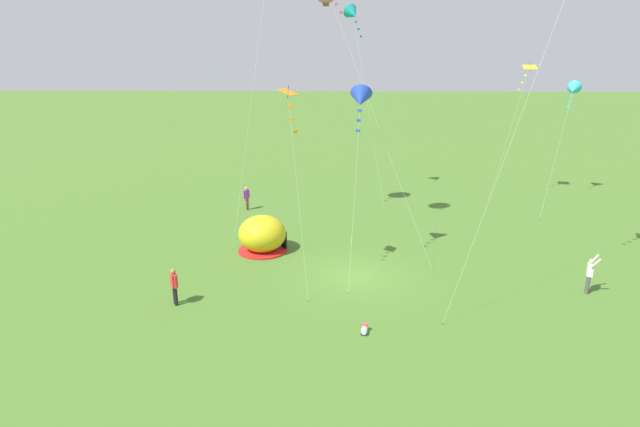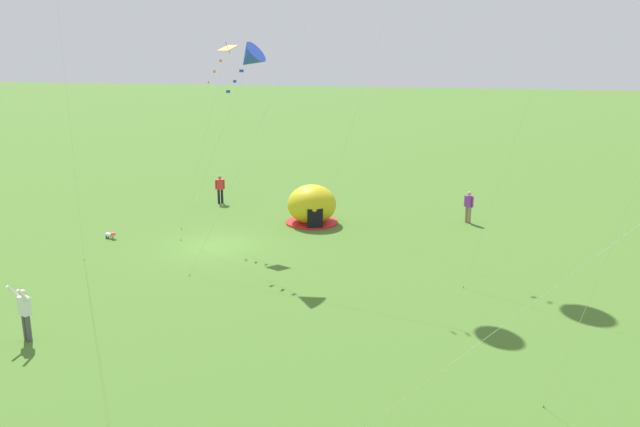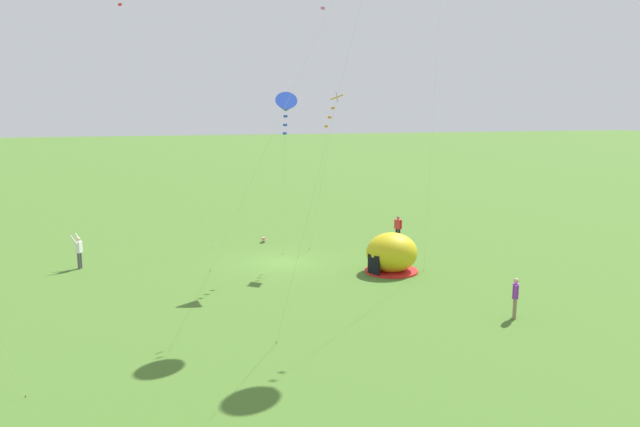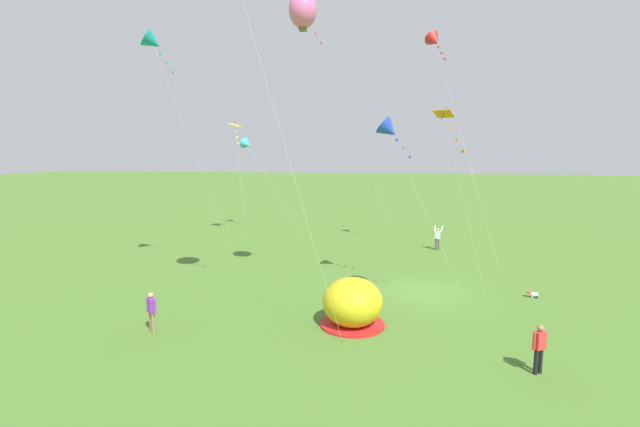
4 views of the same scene
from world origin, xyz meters
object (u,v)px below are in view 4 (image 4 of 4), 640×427
at_px(kite_teal, 153,42).
at_px(kite_orange, 448,124).
at_px(person_center_field, 539,346).
at_px(kite_cyan, 247,145).
at_px(person_watching_sky, 152,310).
at_px(person_near_tent, 438,237).
at_px(toddler_crawling, 533,294).
at_px(kite_red, 435,41).
at_px(kite_blue, 389,130).
at_px(kite_pink, 303,10).
at_px(popup_tent, 353,303).
at_px(kite_yellow, 235,128).

height_order(kite_teal, kite_orange, kite_teal).
distance_m(person_center_field, kite_cyan, 32.46).
relative_size(person_watching_sky, person_near_tent, 0.91).
bearing_deg(person_center_field, toddler_crawling, -14.79).
bearing_deg(kite_cyan, kite_teal, -177.75).
bearing_deg(person_watching_sky, kite_red, -36.55).
relative_size(person_center_field, kite_blue, 0.18).
bearing_deg(person_center_field, kite_blue, 32.70).
bearing_deg(kite_cyan, person_near_tent, -108.98).
relative_size(person_watching_sky, kite_teal, 0.12).
bearing_deg(kite_pink, toddler_crawling, -81.20).
height_order(person_watching_sky, kite_teal, kite_teal).
bearing_deg(person_watching_sky, kite_blue, -50.88).
xyz_separation_m(kite_pink, kite_teal, (1.78, 9.08, -0.63)).
relative_size(person_watching_sky, kite_red, 0.11).
bearing_deg(kite_blue, kite_cyan, 39.82).
bearing_deg(person_center_field, kite_red, 8.59).
bearing_deg(kite_pink, kite_teal, 78.93).
bearing_deg(kite_cyan, popup_tent, -150.13).
distance_m(kite_teal, kite_cyan, 17.59).
bearing_deg(kite_teal, kite_orange, -101.59).
height_order(kite_orange, kite_cyan, kite_orange).
relative_size(popup_tent, kite_blue, 0.30).
distance_m(person_center_field, person_near_tent, 19.08).
distance_m(toddler_crawling, kite_pink, 18.44).
distance_m(popup_tent, person_watching_sky, 8.43).
relative_size(person_near_tent, kite_yellow, 0.18).
xyz_separation_m(person_near_tent, kite_yellow, (2.41, 17.30, 8.64)).
bearing_deg(kite_orange, popup_tent, 117.63).
relative_size(person_near_tent, kite_cyan, 0.21).
height_order(kite_teal, kite_red, kite_red).
xyz_separation_m(person_watching_sky, kite_yellow, (20.71, 4.29, 8.68)).
height_order(kite_pink, kite_yellow, kite_pink).
bearing_deg(kite_red, toddler_crawling, -151.39).
height_order(person_watching_sky, kite_cyan, kite_cyan).
height_order(popup_tent, kite_blue, kite_blue).
distance_m(person_near_tent, kite_orange, 15.99).
xyz_separation_m(toddler_crawling, kite_pink, (-1.82, 11.75, 14.09)).
relative_size(toddler_crawling, kite_cyan, 0.06).
distance_m(toddler_crawling, kite_yellow, 26.66).
distance_m(popup_tent, kite_blue, 9.41).
height_order(person_near_tent, kite_yellow, kite_yellow).
relative_size(kite_pink, kite_yellow, 1.46).
bearing_deg(toddler_crawling, kite_orange, 123.76).
bearing_deg(kite_red, kite_yellow, 75.27).
bearing_deg(kite_blue, popup_tent, 166.62).
relative_size(person_center_field, kite_red, 0.11).
bearing_deg(kite_cyan, kite_orange, -140.42).
bearing_deg(popup_tent, kite_orange, -62.37).
distance_m(kite_pink, kite_blue, 7.25).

